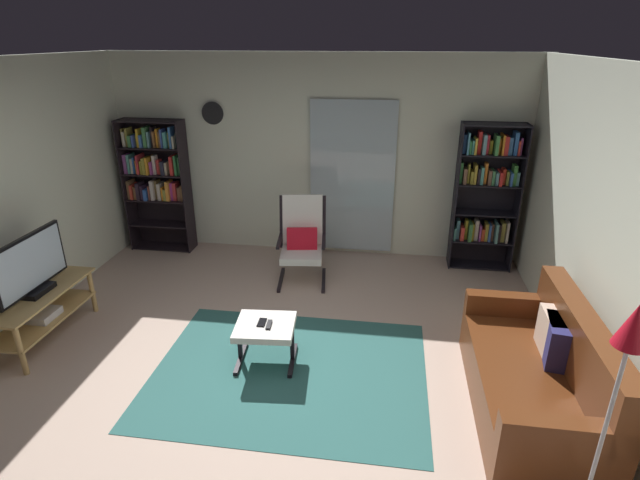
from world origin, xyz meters
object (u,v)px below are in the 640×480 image
Objects in this scene: cell_phone at (262,322)px; wall_clock at (213,113)px; bookshelf_near_tv at (156,176)px; floor_lamp_by_sofa at (624,363)px; bookshelf_near_sofa at (486,192)px; tv_remote at (268,325)px; lounge_armchair at (302,237)px; television at (31,267)px; tv_stand at (41,309)px; leather_sofa at (538,377)px; ottoman at (265,331)px.

wall_clock is (-1.25, 2.57, 1.45)m from cell_phone.
bookshelf_near_tv reaches higher than floor_lamp_by_sofa.
bookshelf_near_tv is 1.16m from wall_clock.
bookshelf_near_sofa is 3.32m from tv_remote.
lounge_armchair is 7.10× the size of tv_remote.
floor_lamp_by_sofa is at bearing -89.18° from bookshelf_near_sofa.
wall_clock is at bearing 132.01° from floor_lamp_by_sofa.
tv_remote is (-2.18, -2.44, -0.59)m from bookshelf_near_sofa.
bookshelf_near_sofa is 3.60m from wall_clock.
bookshelf_near_tv is at bearing 86.17° from television.
tv_remote is 2.73m from floor_lamp_by_sofa.
lounge_armchair is 3.88m from floor_lamp_by_sofa.
leather_sofa is at bearing -4.67° from tv_stand.
bookshelf_near_tv is at bearing 128.39° from cell_phone.
wall_clock reaches higher than ottoman.
lounge_armchair is 2.04m from wall_clock.
television is 3.16× the size of wall_clock.
cell_phone is at bearing -133.06° from bookshelf_near_sofa.
lounge_armchair is at bearing -17.71° from bookshelf_near_tv.
television is 5.04m from bookshelf_near_sofa.
tv_remote is at bearing -28.22° from ottoman.
leather_sofa is 2.31m from cell_phone.
television reaches higher than cell_phone.
tv_stand reaches higher than ottoman.
leather_sofa is 1.12× the size of floor_lamp_by_sofa.
bookshelf_near_sofa reaches higher than bookshelf_near_tv.
cell_phone is (2.05, -2.39, -0.63)m from bookshelf_near_tv.
wall_clock is at bearing 112.50° from tv_remote.
cell_phone is 0.09× the size of floor_lamp_by_sofa.
tv_remote is (2.12, -2.42, -0.62)m from bookshelf_near_tv.
tv_remote is (0.04, -0.02, 0.08)m from ottoman.
television is 2.90m from wall_clock.
tv_stand is 4.81m from floor_lamp_by_sofa.
floor_lamp_by_sofa is (0.05, -3.78, 0.22)m from bookshelf_near_sofa.
lounge_armchair is at bearing 36.35° from television.
bookshelf_near_sofa reaches higher than television.
bookshelf_near_sofa reaches higher than ottoman.
wall_clock is (-3.55, 3.94, 0.64)m from floor_lamp_by_sofa.
television reaches higher than lounge_armchair.
television is at bearing 162.49° from floor_lamp_by_sofa.
tv_stand is 2.82m from lounge_armchair.
tv_remote is at bearing -63.12° from wall_clock.
bookshelf_near_tv reaches higher than television.
bookshelf_near_tv is 6.14× the size of wall_clock.
floor_lamp_by_sofa is (4.35, -3.76, 0.19)m from bookshelf_near_tv.
cell_phone is at bearing 150.28° from tv_remote.
lounge_armchair is (-2.23, 2.04, 0.22)m from leather_sofa.
ottoman is (-0.03, -1.73, -0.21)m from lounge_armchair.
tv_stand is at bearing 173.68° from tv_remote.
ottoman is (2.08, -2.40, -0.70)m from bookshelf_near_tv.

